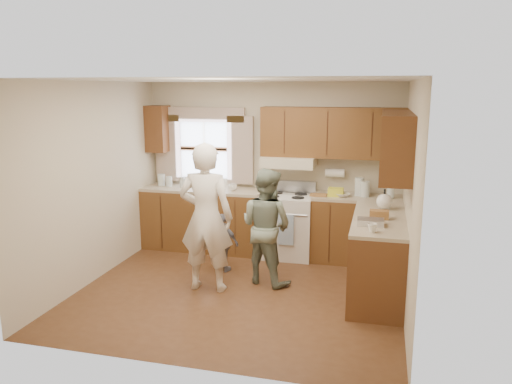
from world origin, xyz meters
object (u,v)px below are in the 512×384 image
(stove, at_px, (287,224))
(woman_right, at_px, (266,226))
(woman_left, at_px, (206,218))
(child, at_px, (223,243))

(stove, height_order, woman_right, woman_right)
(woman_left, distance_m, child, 0.80)
(stove, relative_size, woman_left, 0.59)
(child, bearing_deg, woman_right, 173.97)
(stove, xyz_separation_m, woman_left, (-0.71, -1.46, 0.43))
(woman_right, bearing_deg, stove, -70.93)
(woman_left, relative_size, child, 2.28)
(woman_left, height_order, child, woman_left)
(woman_right, bearing_deg, woman_left, 54.28)
(woman_right, relative_size, child, 1.84)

